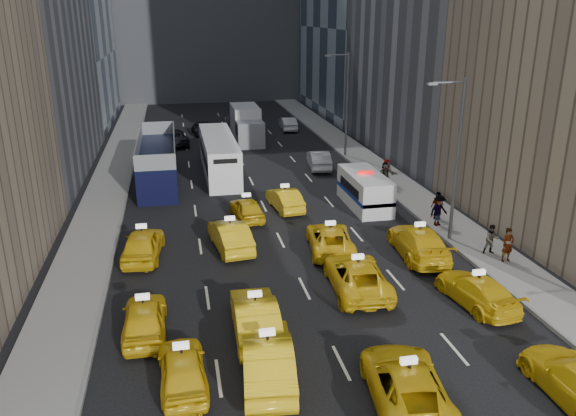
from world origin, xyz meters
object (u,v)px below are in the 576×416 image
at_px(box_truck, 247,125).
at_px(pedestrian_0, 508,245).
at_px(double_decker, 158,159).
at_px(city_bus, 219,155).
at_px(nypd_van, 365,191).

bearing_deg(box_truck, pedestrian_0, -70.12).
height_order(double_decker, city_bus, double_decker).
distance_m(double_decker, box_truck, 15.09).
distance_m(nypd_van, box_truck, 21.86).
distance_m(box_truck, pedestrian_0, 32.62).
bearing_deg(box_truck, double_decker, -120.26).
distance_m(city_bus, box_truck, 11.85).
bearing_deg(box_truck, city_bus, -104.67).
bearing_deg(nypd_van, double_decker, 140.68).
relative_size(city_bus, pedestrian_0, 6.54).
bearing_deg(double_decker, nypd_van, -34.99).
bearing_deg(nypd_van, city_bus, 124.75).
bearing_deg(double_decker, city_bus, 13.47).
bearing_deg(city_bus, pedestrian_0, -51.54).
distance_m(city_bus, pedestrian_0, 23.82).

